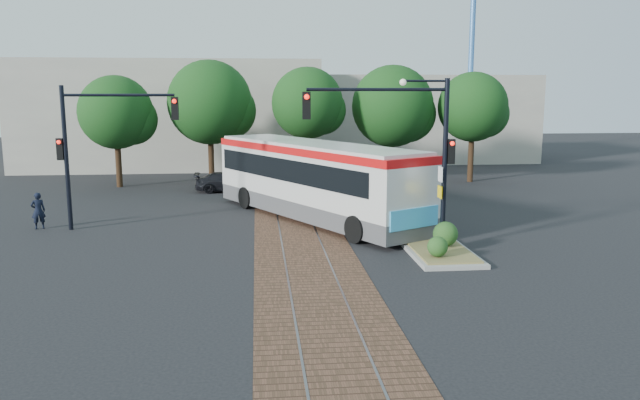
{
  "coord_description": "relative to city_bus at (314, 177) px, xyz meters",
  "views": [
    {
      "loc": [
        -1.64,
        -22.61,
        5.76
      ],
      "look_at": [
        0.76,
        1.04,
        1.6
      ],
      "focal_mm": 35.0,
      "sensor_mm": 36.0,
      "label": 1
    }
  ],
  "objects": [
    {
      "name": "officer",
      "position": [
        -11.77,
        -0.88,
        -1.16
      ],
      "size": [
        0.67,
        0.57,
        1.56
      ],
      "primitive_type": "imported",
      "rotation": [
        0.0,
        0.0,
        3.54
      ],
      "color": "black",
      "rests_on": "ground"
    },
    {
      "name": "crane",
      "position": [
        17.11,
        28.83,
        8.94
      ],
      "size": [
        8.0,
        0.5,
        18.0
      ],
      "color": "#3F72B2",
      "rests_on": "ground"
    },
    {
      "name": "parked_car",
      "position": [
        -4.21,
        8.35,
        -1.38
      ],
      "size": [
        3.92,
        1.7,
        1.12
      ],
      "primitive_type": "imported",
      "rotation": [
        0.0,
        0.0,
        1.6
      ],
      "color": "black",
      "rests_on": "ground"
    },
    {
      "name": "city_bus",
      "position": [
        0.0,
        0.0,
        0.0
      ],
      "size": [
        8.78,
        12.68,
        3.48
      ],
      "rotation": [
        0.0,
        0.0,
        0.51
      ],
      "color": "#4A494C",
      "rests_on": "ground"
    },
    {
      "name": "warehouses",
      "position": [
        -1.42,
        23.58,
        1.87
      ],
      "size": [
        40.0,
        13.0,
        8.0
      ],
      "color": "#ADA899",
      "rests_on": "ground"
    },
    {
      "name": "ground",
      "position": [
        -0.89,
        -5.17,
        -1.94
      ],
      "size": [
        120.0,
        120.0,
        0.0
      ],
      "primitive_type": "plane",
      "color": "black",
      "rests_on": "ground"
    },
    {
      "name": "traffic_island",
      "position": [
        3.93,
        -6.06,
        -1.61
      ],
      "size": [
        2.2,
        5.2,
        1.13
      ],
      "color": "gray",
      "rests_on": "ground"
    },
    {
      "name": "trackbed",
      "position": [
        -0.89,
        -1.17,
        -1.94
      ],
      "size": [
        3.6,
        40.0,
        0.02
      ],
      "color": "brown",
      "rests_on": "ground"
    },
    {
      "name": "signal_pole_main",
      "position": [
        2.97,
        -5.97,
        2.21
      ],
      "size": [
        5.49,
        0.46,
        6.0
      ],
      "color": "black",
      "rests_on": "ground"
    },
    {
      "name": "tree_row",
      "position": [
        0.32,
        11.25,
        2.91
      ],
      "size": [
        26.4,
        5.6,
        7.67
      ],
      "color": "#382314",
      "rests_on": "ground"
    },
    {
      "name": "signal_pole_left",
      "position": [
        -9.26,
        -1.17,
        1.92
      ],
      "size": [
        4.99,
        0.34,
        6.0
      ],
      "color": "black",
      "rests_on": "ground"
    }
  ]
}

